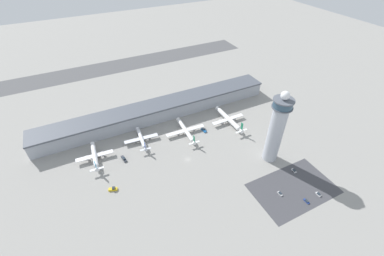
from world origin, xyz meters
The scene contains 16 objects.
ground_plane centered at (0.00, 0.00, 0.00)m, with size 1000.00×1000.00×0.00m, color gray.
terminal_building centered at (0.00, 70.00, 8.13)m, with size 244.19×25.00×16.07m.
runway_strip centered at (0.00, 211.54, 0.00)m, with size 366.28×44.00×0.01m, color #515154.
control_tower centered at (64.37, -29.36, 32.34)m, with size 15.95×15.95×66.28m.
parking_lot_surface centered at (59.40, -64.17, 0.00)m, with size 64.00×40.00×0.01m, color #424247.
airplane_gate_alpha centered at (-71.42, 35.11, 4.59)m, with size 31.29×35.26×12.97m.
airplane_gate_bravo centered at (-28.59, 39.79, 3.85)m, with size 31.64×33.50×11.30m.
airplane_gate_charlie centered at (13.29, 32.36, 3.76)m, with size 39.00×41.12×11.77m.
airplane_gate_delta centered at (59.84, 28.88, 4.30)m, with size 35.59×45.62×13.91m.
service_truck_catering centered at (-49.53, 24.38, 0.87)m, with size 3.57×8.53×2.51m.
service_truck_fuel centered at (30.84, 28.24, 0.85)m, with size 3.30×6.99×2.47m.
service_truck_baggage centered at (-65.31, -3.79, 0.98)m, with size 6.95×4.61×2.83m.
car_maroon_suv centered at (59.31, -77.51, 0.53)m, with size 1.93×4.76×1.37m.
car_grey_coupe centered at (46.51, -63.65, 0.58)m, with size 1.87×4.38×1.50m.
car_navy_sedan centered at (72.48, -50.98, 0.59)m, with size 2.04×4.71×1.53m.
car_green_van centered at (71.90, -76.96, 0.60)m, with size 1.93×4.42×1.55m.
Camera 1 is at (-66.17, -141.29, 159.90)m, focal length 24.00 mm.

